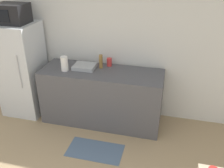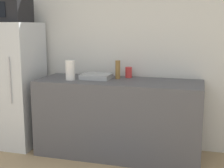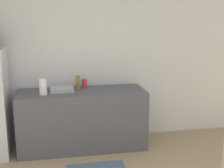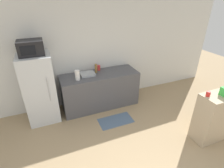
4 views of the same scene
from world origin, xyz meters
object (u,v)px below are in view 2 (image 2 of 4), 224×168
object	(u,v)px
paper_towel_roll	(70,70)
refrigerator	(13,85)
microwave	(9,10)
bottle_short	(129,72)
bottle_tall	(118,70)

from	to	relation	value
paper_towel_roll	refrigerator	bearing A→B (deg)	173.72
refrigerator	microwave	bearing A→B (deg)	-107.71
refrigerator	bottle_short	distance (m)	1.52
paper_towel_roll	bottle_short	bearing A→B (deg)	28.95
refrigerator	bottle_short	size ratio (longest dim) A/B	12.08
bottle_short	paper_towel_roll	xyz separation A→B (m)	(-0.63, -0.35, 0.05)
bottle_short	paper_towel_roll	distance (m)	0.73
bottle_tall	paper_towel_roll	size ratio (longest dim) A/B	0.96
refrigerator	bottle_short	xyz separation A→B (m)	(1.49, 0.26, 0.19)
bottle_short	paper_towel_roll	world-z (taller)	paper_towel_roll
microwave	bottle_tall	world-z (taller)	microwave
microwave	paper_towel_roll	bearing A→B (deg)	-6.19
refrigerator	microwave	world-z (taller)	microwave
bottle_short	paper_towel_roll	bearing A→B (deg)	-151.05
microwave	bottle_short	bearing A→B (deg)	9.86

